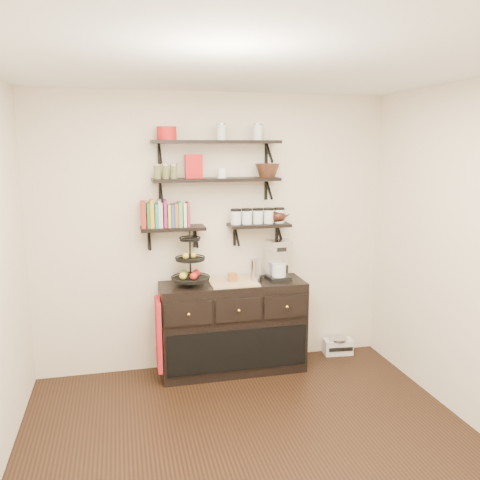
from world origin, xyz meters
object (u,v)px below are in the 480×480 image
Objects in this scene: fruit_stand at (191,267)px; coffee_maker at (278,260)px; sideboard at (233,327)px; radio at (338,346)px.

coffee_maker is (0.86, 0.02, 0.01)m from fruit_stand.
fruit_stand reaches higher than sideboard.
sideboard is 0.78m from coffee_maker.
sideboard is at bearing 177.28° from coffee_maker.
sideboard is 3.54× the size of coffee_maker.
sideboard is at bearing -168.51° from radio.
coffee_maker is at bearing 3.36° from sideboard.
fruit_stand is at bearing 175.45° from coffee_maker.
fruit_stand is 1.32× the size of coffee_maker.
sideboard is at bearing -0.55° from fruit_stand.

